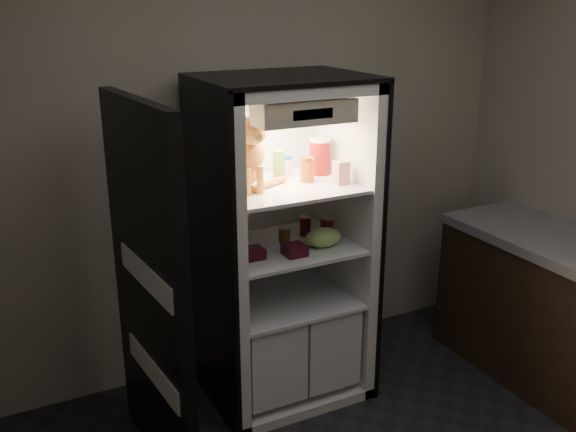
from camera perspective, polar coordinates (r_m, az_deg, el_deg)
name	(u,v)px	position (r m, az deg, el deg)	size (l,w,h in m)	color
room_shell	(453,186)	(2.34, 14.49, 2.61)	(3.60, 3.60, 3.60)	white
refrigerator	(281,265)	(3.71, -0.66, -4.39)	(0.90, 0.72, 1.88)	white
fridge_door	(150,297)	(3.12, -12.14, -7.05)	(0.14, 0.87, 1.85)	black
tabby_cat	(244,158)	(3.39, -3.91, 5.17)	(0.36, 0.42, 0.45)	#C45E19
parmesan_shaker	(279,166)	(3.55, -0.83, 4.51)	(0.07, 0.07, 0.17)	#238039
mayo_tub	(284,166)	(3.66, -0.33, 4.50)	(0.09, 0.09, 0.12)	white
salsa_jar	(307,170)	(3.54, 1.73, 4.15)	(0.08, 0.08, 0.14)	maroon
pepper_jar	(320,156)	(3.69, 2.84, 5.33)	(0.12, 0.12, 0.21)	#A81816
cream_carton	(341,172)	(3.51, 4.74, 3.88)	(0.07, 0.07, 0.13)	white
soda_can_a	(305,226)	(3.72, 1.54, -0.90)	(0.06, 0.06, 0.12)	black
soda_can_b	(326,227)	(3.71, 3.38, -0.99)	(0.06, 0.06, 0.12)	black
soda_can_c	(327,228)	(3.68, 3.53, -1.10)	(0.07, 0.07, 0.12)	black
condiment_jar	(285,234)	(3.63, -0.31, -1.63)	(0.07, 0.07, 0.09)	#5B331A
grape_bag	(323,237)	(3.57, 3.16, -1.90)	(0.21, 0.15, 0.11)	#88AE51
berry_box_left	(253,253)	(3.42, -3.13, -3.32)	(0.11, 0.11, 0.05)	#540E1F
berry_box_right	(294,250)	(3.45, 0.58, -3.05)	(0.11, 0.11, 0.06)	#540E1F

